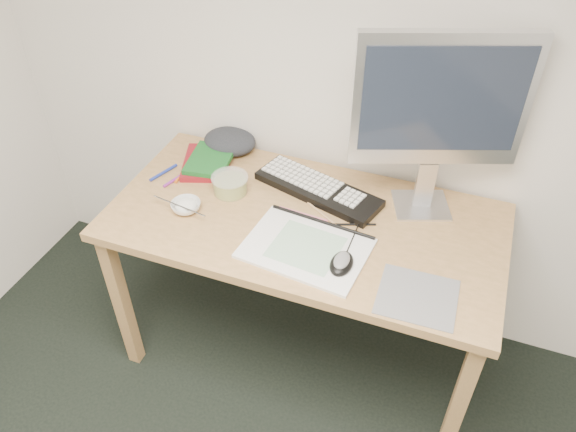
{
  "coord_description": "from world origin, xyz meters",
  "views": [
    {
      "loc": [
        0.13,
        -0.01,
        2.05
      ],
      "look_at": [
        -0.37,
        1.33,
        0.83
      ],
      "focal_mm": 35.0,
      "sensor_mm": 36.0,
      "label": 1
    }
  ],
  "objects_px": {
    "sketchpad": "(306,248)",
    "rice_bowl": "(186,206)",
    "desk": "(304,235)",
    "monitor": "(440,106)",
    "keyboard": "(318,189)"
  },
  "relations": [
    {
      "from": "desk",
      "to": "keyboard",
      "type": "height_order",
      "value": "keyboard"
    },
    {
      "from": "keyboard",
      "to": "rice_bowl",
      "type": "bearing_deg",
      "value": -130.69
    },
    {
      "from": "desk",
      "to": "monitor",
      "type": "xyz_separation_m",
      "value": [
        0.37,
        0.21,
        0.49
      ]
    },
    {
      "from": "monitor",
      "to": "rice_bowl",
      "type": "bearing_deg",
      "value": -178.08
    },
    {
      "from": "sketchpad",
      "to": "keyboard",
      "type": "relative_size",
      "value": 0.82
    },
    {
      "from": "desk",
      "to": "sketchpad",
      "type": "xyz_separation_m",
      "value": [
        0.06,
        -0.15,
        0.09
      ]
    },
    {
      "from": "sketchpad",
      "to": "rice_bowl",
      "type": "height_order",
      "value": "rice_bowl"
    },
    {
      "from": "sketchpad",
      "to": "keyboard",
      "type": "bearing_deg",
      "value": 106.75
    },
    {
      "from": "desk",
      "to": "monitor",
      "type": "relative_size",
      "value": 2.13
    },
    {
      "from": "keyboard",
      "to": "rice_bowl",
      "type": "distance_m",
      "value": 0.49
    },
    {
      "from": "rice_bowl",
      "to": "monitor",
      "type": "bearing_deg",
      "value": 22.13
    },
    {
      "from": "desk",
      "to": "sketchpad",
      "type": "height_order",
      "value": "sketchpad"
    },
    {
      "from": "keyboard",
      "to": "rice_bowl",
      "type": "xyz_separation_m",
      "value": [
        -0.41,
        -0.27,
        0.0
      ]
    },
    {
      "from": "desk",
      "to": "monitor",
      "type": "bearing_deg",
      "value": 29.84
    },
    {
      "from": "monitor",
      "to": "rice_bowl",
      "type": "distance_m",
      "value": 0.94
    }
  ]
}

